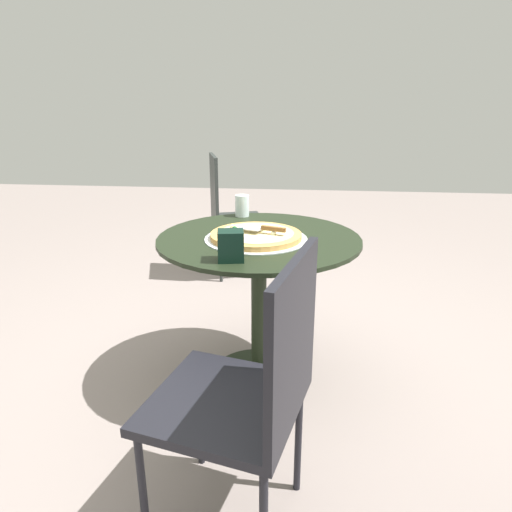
{
  "coord_description": "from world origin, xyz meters",
  "views": [
    {
      "loc": [
        0.19,
        -1.92,
        1.3
      ],
      "look_at": [
        -0.01,
        -0.03,
        0.65
      ],
      "focal_mm": 31.84,
      "sensor_mm": 36.0,
      "label": 1
    }
  ],
  "objects_px": {
    "napkin_dispenser": "(231,246)",
    "pizza_on_tray": "(256,236)",
    "patio_chair_corner": "(252,384)",
    "drinking_cup": "(242,206)",
    "patio_table": "(259,277)",
    "patio_chair_far": "(227,208)",
    "pizza_server": "(263,228)"
  },
  "relations": [
    {
      "from": "patio_table",
      "to": "napkin_dispenser",
      "type": "xyz_separation_m",
      "value": [
        -0.08,
        -0.32,
        0.25
      ]
    },
    {
      "from": "patio_table",
      "to": "drinking_cup",
      "type": "relative_size",
      "value": 8.18
    },
    {
      "from": "drinking_cup",
      "to": "patio_chair_corner",
      "type": "distance_m",
      "value": 1.23
    },
    {
      "from": "napkin_dispenser",
      "to": "patio_table",
      "type": "bearing_deg",
      "value": -112.69
    },
    {
      "from": "pizza_server",
      "to": "patio_chair_corner",
      "type": "xyz_separation_m",
      "value": [
        0.04,
        -0.78,
        -0.25
      ]
    },
    {
      "from": "pizza_on_tray",
      "to": "pizza_server",
      "type": "distance_m",
      "value": 0.05
    },
    {
      "from": "napkin_dispenser",
      "to": "patio_chair_corner",
      "type": "bearing_deg",
      "value": 95.49
    },
    {
      "from": "pizza_on_tray",
      "to": "patio_chair_corner",
      "type": "distance_m",
      "value": 0.82
    },
    {
      "from": "pizza_on_tray",
      "to": "patio_chair_corner",
      "type": "height_order",
      "value": "patio_chair_corner"
    },
    {
      "from": "patio_table",
      "to": "patio_chair_corner",
      "type": "distance_m",
      "value": 0.83
    },
    {
      "from": "patio_table",
      "to": "napkin_dispenser",
      "type": "relative_size",
      "value": 7.77
    },
    {
      "from": "drinking_cup",
      "to": "patio_chair_corner",
      "type": "height_order",
      "value": "patio_chair_corner"
    },
    {
      "from": "drinking_cup",
      "to": "napkin_dispenser",
      "type": "distance_m",
      "value": 0.7
    },
    {
      "from": "napkin_dispenser",
      "to": "patio_chair_far",
      "type": "xyz_separation_m",
      "value": [
        -0.3,
        1.71,
        -0.26
      ]
    },
    {
      "from": "pizza_on_tray",
      "to": "napkin_dispenser",
      "type": "distance_m",
      "value": 0.3
    },
    {
      "from": "pizza_on_tray",
      "to": "patio_chair_far",
      "type": "distance_m",
      "value": 1.48
    },
    {
      "from": "patio_table",
      "to": "napkin_dispenser",
      "type": "height_order",
      "value": "napkin_dispenser"
    },
    {
      "from": "patio_chair_far",
      "to": "patio_chair_corner",
      "type": "xyz_separation_m",
      "value": [
        0.43,
        -2.21,
        0.0
      ]
    },
    {
      "from": "pizza_server",
      "to": "drinking_cup",
      "type": "height_order",
      "value": "drinking_cup"
    },
    {
      "from": "pizza_server",
      "to": "patio_table",
      "type": "bearing_deg",
      "value": 117.12
    },
    {
      "from": "patio_table",
      "to": "pizza_server",
      "type": "relative_size",
      "value": 4.22
    },
    {
      "from": "drinking_cup",
      "to": "napkin_dispenser",
      "type": "xyz_separation_m",
      "value": [
        0.05,
        -0.69,
        0.0
      ]
    },
    {
      "from": "drinking_cup",
      "to": "patio_chair_far",
      "type": "distance_m",
      "value": 1.08
    },
    {
      "from": "pizza_on_tray",
      "to": "napkin_dispenser",
      "type": "relative_size",
      "value": 3.86
    },
    {
      "from": "pizza_server",
      "to": "pizza_on_tray",
      "type": "bearing_deg",
      "value": 169.66
    },
    {
      "from": "napkin_dispenser",
      "to": "patio_chair_corner",
      "type": "xyz_separation_m",
      "value": [
        0.13,
        -0.5,
        -0.25
      ]
    },
    {
      "from": "napkin_dispenser",
      "to": "pizza_on_tray",
      "type": "bearing_deg",
      "value": -112.35
    },
    {
      "from": "patio_table",
      "to": "patio_chair_far",
      "type": "bearing_deg",
      "value": 105.11
    },
    {
      "from": "pizza_on_tray",
      "to": "drinking_cup",
      "type": "distance_m",
      "value": 0.42
    },
    {
      "from": "pizza_on_tray",
      "to": "patio_table",
      "type": "bearing_deg",
      "value": 74.04
    },
    {
      "from": "napkin_dispenser",
      "to": "patio_chair_corner",
      "type": "distance_m",
      "value": 0.58
    },
    {
      "from": "patio_table",
      "to": "pizza_on_tray",
      "type": "height_order",
      "value": "pizza_on_tray"
    }
  ]
}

